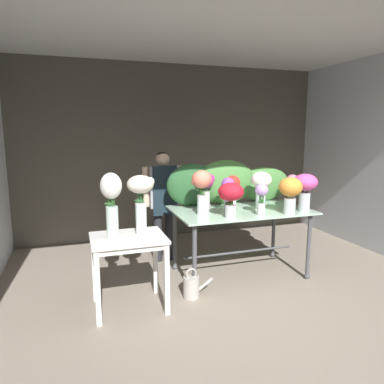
% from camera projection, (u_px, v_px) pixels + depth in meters
% --- Properties ---
extents(ground_plane, '(7.86, 7.86, 0.00)m').
position_uv_depth(ground_plane, '(210.00, 269.00, 4.80)').
color(ground_plane, gray).
extents(wall_back, '(5.43, 0.12, 2.96)m').
position_uv_depth(wall_back, '(174.00, 152.00, 6.21)').
color(wall_back, '#5B564C').
rests_on(wall_back, ground).
extents(wall_right, '(0.12, 3.69, 2.96)m').
position_uv_depth(wall_right, '(377.00, 155.00, 5.39)').
color(wall_right, silver).
rests_on(wall_right, ground).
extents(ceiling_slab, '(5.55, 3.69, 0.12)m').
position_uv_depth(ceiling_slab, '(212.00, 33.00, 4.28)').
color(ceiling_slab, silver).
rests_on(ceiling_slab, wall_back).
extents(display_table_glass, '(1.71, 1.03, 0.87)m').
position_uv_depth(display_table_glass, '(240.00, 219.00, 4.52)').
color(display_table_glass, '#B1D4BC').
rests_on(display_table_glass, ground).
extents(side_table_white, '(0.76, 0.61, 0.78)m').
position_uv_depth(side_table_white, '(128.00, 246.00, 3.65)').
color(side_table_white, white).
rests_on(side_table_white, ground).
extents(florist, '(0.58, 0.24, 1.56)m').
position_uv_depth(florist, '(163.00, 195.00, 4.97)').
color(florist, '#232328').
rests_on(florist, ground).
extents(foliage_backdrop, '(1.81, 0.31, 0.60)m').
position_uv_depth(foliage_backdrop, '(227.00, 183.00, 4.81)').
color(foliage_backdrop, '#28562D').
rests_on(foliage_backdrop, display_table_glass).
extents(vase_fuchsia_lilies, '(0.30, 0.30, 0.47)m').
position_uv_depth(vase_fuchsia_lilies, '(305.00, 187.00, 4.35)').
color(vase_fuchsia_lilies, silver).
rests_on(vase_fuchsia_lilies, display_table_glass).
extents(vase_sunset_carnations, '(0.29, 0.28, 0.44)m').
position_uv_depth(vase_sunset_carnations, '(291.00, 191.00, 4.19)').
color(vase_sunset_carnations, silver).
rests_on(vase_sunset_carnations, display_table_glass).
extents(vase_crimson_peonies, '(0.30, 0.30, 0.40)m').
position_uv_depth(vase_crimson_peonies, '(231.00, 195.00, 4.02)').
color(vase_crimson_peonies, silver).
rests_on(vase_crimson_peonies, display_table_glass).
extents(vase_lilac_dahlias, '(0.16, 0.16, 0.37)m').
position_uv_depth(vase_lilac_dahlias, '(261.00, 197.00, 4.15)').
color(vase_lilac_dahlias, silver).
rests_on(vase_lilac_dahlias, display_table_glass).
extents(vase_coral_snapdragons, '(0.24, 0.24, 0.53)m').
position_uv_depth(vase_coral_snapdragons, '(201.00, 185.00, 4.16)').
color(vase_coral_snapdragons, silver).
rests_on(vase_coral_snapdragons, display_table_glass).
extents(vase_ivory_roses, '(0.26, 0.26, 0.47)m').
position_uv_depth(vase_ivory_roses, '(261.00, 185.00, 4.49)').
color(vase_ivory_roses, silver).
rests_on(vase_ivory_roses, display_table_glass).
extents(vase_violet_anemones, '(0.16, 0.16, 0.43)m').
position_uv_depth(vase_violet_anemones, '(228.00, 192.00, 4.29)').
color(vase_violet_anemones, silver).
rests_on(vase_violet_anemones, display_table_glass).
extents(vase_scarlet_ranunculus, '(0.19, 0.19, 0.41)m').
position_uv_depth(vase_scarlet_ranunculus, '(233.00, 187.00, 4.65)').
color(vase_scarlet_ranunculus, silver).
rests_on(vase_scarlet_ranunculus, display_table_glass).
extents(vase_magenta_freesia, '(0.27, 0.22, 0.46)m').
position_uv_depth(vase_magenta_freesia, '(206.00, 186.00, 4.53)').
color(vase_magenta_freesia, silver).
rests_on(vase_magenta_freesia, display_table_glass).
extents(vase_rosy_stock, '(0.20, 0.17, 0.41)m').
position_uv_depth(vase_rosy_stock, '(292.00, 187.00, 4.70)').
color(vase_rosy_stock, silver).
rests_on(vase_rosy_stock, display_table_glass).
extents(vase_white_roses_tall, '(0.21, 0.21, 0.67)m').
position_uv_depth(vase_white_roses_tall, '(111.00, 200.00, 3.52)').
color(vase_white_roses_tall, silver).
rests_on(vase_white_roses_tall, side_table_white).
extents(vase_cream_lisianthus_tall, '(0.29, 0.28, 0.62)m').
position_uv_depth(vase_cream_lisianthus_tall, '(141.00, 195.00, 3.67)').
color(vase_cream_lisianthus_tall, silver).
rests_on(vase_cream_lisianthus_tall, side_table_white).
extents(watering_can, '(0.35, 0.18, 0.34)m').
position_uv_depth(watering_can, '(192.00, 286.00, 3.97)').
color(watering_can, '#B7B2A8').
rests_on(watering_can, ground).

